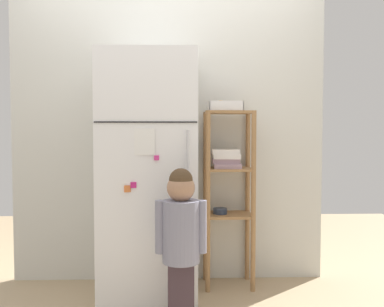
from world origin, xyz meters
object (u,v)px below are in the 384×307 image
(pantry_shelf_unit, at_px, (228,178))
(fruit_bin, at_px, (224,107))
(refrigerator, at_px, (149,176))
(child_standing, at_px, (181,231))

(pantry_shelf_unit, bearing_deg, fruit_bin, -179.07)
(refrigerator, xyz_separation_m, pantry_shelf_unit, (0.58, 0.17, -0.04))
(child_standing, bearing_deg, pantry_shelf_unit, 62.05)
(refrigerator, distance_m, fruit_bin, 0.76)
(child_standing, distance_m, fruit_bin, 1.09)
(child_standing, relative_size, pantry_shelf_unit, 0.72)
(child_standing, bearing_deg, fruit_bin, 64.20)
(refrigerator, distance_m, pantry_shelf_unit, 0.61)
(pantry_shelf_unit, bearing_deg, child_standing, -117.95)
(fruit_bin, bearing_deg, pantry_shelf_unit, 0.93)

